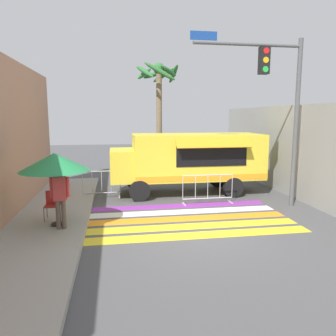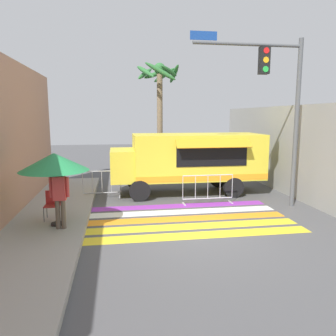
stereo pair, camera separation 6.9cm
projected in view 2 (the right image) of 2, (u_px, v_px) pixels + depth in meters
name	position (u px, v px, depth m)	size (l,w,h in m)	color
ground_plane	(198.00, 231.00, 9.41)	(60.00, 60.00, 0.00)	#4C4C4F
concrete_wall_right	(301.00, 153.00, 12.79)	(0.20, 16.00, 3.71)	gray
crosswalk_painted	(189.00, 218.00, 10.59)	(6.40, 3.60, 0.01)	yellow
food_truck	(186.00, 158.00, 13.80)	(6.34, 2.63, 2.53)	yellow
traffic_signal_pole	(278.00, 93.00, 11.33)	(3.98, 0.29, 6.01)	#515456
patio_umbrella	(54.00, 162.00, 9.17)	(1.93, 1.93, 2.09)	black
folding_chair	(53.00, 202.00, 9.96)	(0.46, 0.46, 0.86)	#4C4C51
vendor_person	(60.00, 194.00, 9.00)	(0.53, 0.23, 1.74)	brown
barricade_front	(208.00, 189.00, 12.33)	(1.95, 0.44, 1.11)	#B7BABF
barricade_side	(102.00, 185.00, 13.23)	(1.53, 0.44, 1.11)	#B7BABF
palm_tree	(159.00, 92.00, 17.46)	(2.28, 2.42, 6.06)	#7A664C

